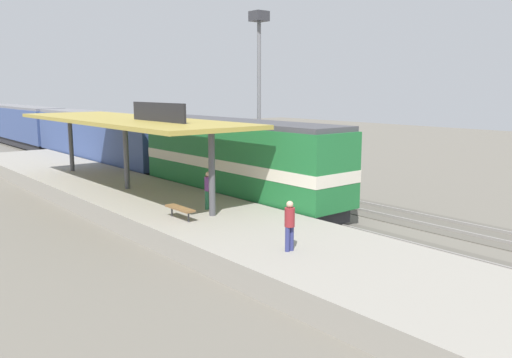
% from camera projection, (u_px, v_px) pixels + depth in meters
% --- Properties ---
extents(ground_plane, '(120.00, 120.00, 0.00)m').
position_uv_depth(ground_plane, '(225.00, 190.00, 32.63)').
color(ground_plane, '#666056').
extents(track_near, '(3.20, 110.00, 0.16)m').
position_uv_depth(track_near, '(199.00, 193.00, 31.37)').
color(track_near, '#565249').
rests_on(track_near, ground).
extents(track_far, '(3.20, 110.00, 0.16)m').
position_uv_depth(track_far, '(257.00, 184.00, 34.27)').
color(track_far, '#565249').
rests_on(track_far, ground).
extents(platform, '(6.00, 44.00, 0.90)m').
position_uv_depth(platform, '(128.00, 196.00, 28.39)').
color(platform, gray).
rests_on(platform, ground).
extents(station_canopy, '(5.20, 18.00, 4.70)m').
position_uv_depth(station_canopy, '(126.00, 121.00, 27.62)').
color(station_canopy, '#47474C').
rests_on(station_canopy, platform).
extents(platform_bench, '(0.44, 1.70, 0.50)m').
position_uv_depth(platform_bench, '(180.00, 209.00, 21.56)').
color(platform_bench, '#333338').
rests_on(platform_bench, platform).
extents(locomotive, '(2.93, 14.43, 4.44)m').
position_uv_depth(locomotive, '(238.00, 161.00, 28.04)').
color(locomotive, '#28282D').
rests_on(locomotive, track_near).
extents(passenger_carriage_front, '(2.90, 20.00, 4.24)m').
position_uv_depth(passenger_carriage_front, '(100.00, 139.00, 41.67)').
color(passenger_carriage_front, '#28282D').
rests_on(passenger_carriage_front, track_near).
extents(passenger_carriage_rear, '(2.90, 20.00, 4.24)m').
position_uv_depth(passenger_carriage_rear, '(22.00, 125.00, 57.40)').
color(passenger_carriage_rear, '#28282D').
rests_on(passenger_carriage_rear, track_near).
extents(freight_car, '(2.80, 12.00, 3.54)m').
position_uv_depth(freight_car, '(202.00, 147.00, 38.73)').
color(freight_car, '#28282D').
rests_on(freight_car, track_far).
extents(light_mast, '(1.10, 1.10, 11.70)m').
position_uv_depth(light_mast, '(259.00, 59.00, 37.58)').
color(light_mast, slate).
rests_on(light_mast, ground).
extents(person_waiting, '(0.34, 0.34, 1.71)m').
position_uv_depth(person_waiting, '(290.00, 223.00, 17.23)').
color(person_waiting, navy).
rests_on(person_waiting, platform).
extents(person_walking, '(0.34, 0.34, 1.71)m').
position_uv_depth(person_walking, '(208.00, 188.00, 23.28)').
color(person_walking, '#23603D').
rests_on(person_walking, platform).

